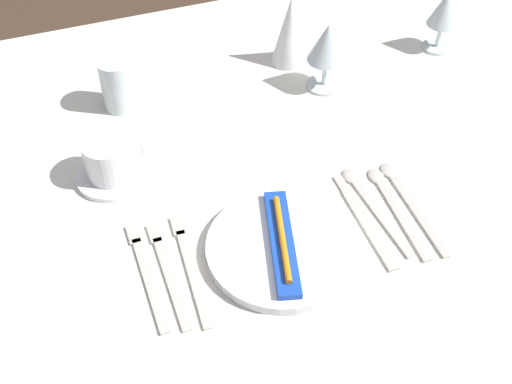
# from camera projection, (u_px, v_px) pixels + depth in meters

# --- Properties ---
(ground_plane) EXTENTS (6.00, 6.00, 0.00)m
(ground_plane) POSITION_uv_depth(u_px,v_px,m) (245.00, 361.00, 1.71)
(ground_plane) COLOR #4C3828
(dining_table) EXTENTS (1.80, 1.11, 0.74)m
(dining_table) POSITION_uv_depth(u_px,v_px,m) (240.00, 190.00, 1.23)
(dining_table) COLOR silver
(dining_table) RESTS_ON ground
(dinner_plate) EXTENTS (0.24, 0.24, 0.02)m
(dinner_plate) POSITION_uv_depth(u_px,v_px,m) (282.00, 248.00, 1.02)
(dinner_plate) COLOR white
(dinner_plate) RESTS_ON dining_table
(toothbrush_package) EXTENTS (0.09, 0.21, 0.02)m
(toothbrush_package) POSITION_uv_depth(u_px,v_px,m) (282.00, 241.00, 1.01)
(toothbrush_package) COLOR blue
(toothbrush_package) RESTS_ON dinner_plate
(fork_outer) EXTENTS (0.03, 0.22, 0.00)m
(fork_outer) POSITION_uv_depth(u_px,v_px,m) (189.00, 264.00, 1.00)
(fork_outer) COLOR beige
(fork_outer) RESTS_ON dining_table
(fork_inner) EXTENTS (0.02, 0.21, 0.00)m
(fork_inner) POSITION_uv_depth(u_px,v_px,m) (167.00, 269.00, 1.00)
(fork_inner) COLOR beige
(fork_inner) RESTS_ON dining_table
(fork_salad) EXTENTS (0.02, 0.22, 0.00)m
(fork_salad) POSITION_uv_depth(u_px,v_px,m) (146.00, 271.00, 0.99)
(fork_salad) COLOR beige
(fork_salad) RESTS_ON dining_table
(dinner_knife) EXTENTS (0.02, 0.22, 0.00)m
(dinner_knife) POSITION_uv_depth(u_px,v_px,m) (365.00, 223.00, 1.06)
(dinner_knife) COLOR beige
(dinner_knife) RESTS_ON dining_table
(spoon_soup) EXTENTS (0.03, 0.22, 0.01)m
(spoon_soup) POSITION_uv_depth(u_px,v_px,m) (368.00, 200.00, 1.10)
(spoon_soup) COLOR beige
(spoon_soup) RESTS_ON dining_table
(spoon_dessert) EXTENTS (0.03, 0.22, 0.01)m
(spoon_dessert) POSITION_uv_depth(u_px,v_px,m) (391.00, 201.00, 1.10)
(spoon_dessert) COLOR beige
(spoon_dessert) RESTS_ON dining_table
(spoon_tea) EXTENTS (0.03, 0.23, 0.01)m
(spoon_tea) POSITION_uv_depth(u_px,v_px,m) (406.00, 196.00, 1.10)
(spoon_tea) COLOR beige
(spoon_tea) RESTS_ON dining_table
(saucer_left) EXTENTS (0.13, 0.13, 0.01)m
(saucer_left) POSITION_uv_depth(u_px,v_px,m) (112.00, 175.00, 1.14)
(saucer_left) COLOR white
(saucer_left) RESTS_ON dining_table
(coffee_cup_left) EXTENTS (0.11, 0.08, 0.07)m
(coffee_cup_left) POSITION_uv_depth(u_px,v_px,m) (109.00, 158.00, 1.11)
(coffee_cup_left) COLOR white
(coffee_cup_left) RESTS_ON saucer_left
(wine_glass_left) EXTENTS (0.07, 0.07, 0.14)m
(wine_glass_left) POSITION_uv_depth(u_px,v_px,m) (445.00, 11.00, 1.35)
(wine_glass_left) COLOR silver
(wine_glass_left) RESTS_ON dining_table
(wine_glass_right) EXTENTS (0.08, 0.08, 0.15)m
(wine_glass_right) POSITION_uv_depth(u_px,v_px,m) (327.00, 45.00, 1.25)
(wine_glass_right) COLOR silver
(wine_glass_right) RESTS_ON dining_table
(drink_tumbler) EXTENTS (0.07, 0.07, 0.11)m
(drink_tumbler) POSITION_uv_depth(u_px,v_px,m) (119.00, 87.00, 1.25)
(drink_tumbler) COLOR silver
(drink_tumbler) RESTS_ON dining_table
(napkin_folded) EXTENTS (0.08, 0.08, 0.15)m
(napkin_folded) POSITION_uv_depth(u_px,v_px,m) (290.00, 30.00, 1.33)
(napkin_folded) COLOR white
(napkin_folded) RESTS_ON dining_table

